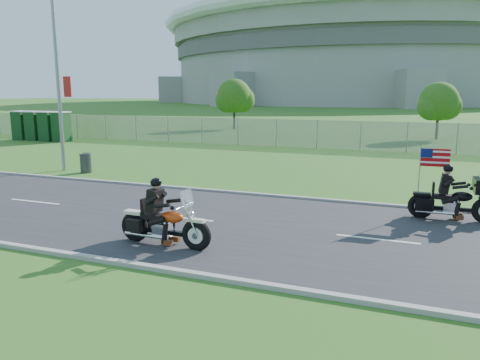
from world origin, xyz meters
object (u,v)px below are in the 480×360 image
at_px(motorcycle_follow, 453,202).
at_px(trash_can, 86,163).
at_px(porta_toilet_b, 48,127).
at_px(porta_toilet_d, 21,126).
at_px(streetlight, 60,57).
at_px(motorcycle_lead, 163,225).
at_px(porta_toilet_c, 34,126).
at_px(porta_toilet_a, 61,127).

bearing_deg(motorcycle_follow, trash_can, 167.55).
xyz_separation_m(porta_toilet_b, porta_toilet_d, (-2.80, 0.00, 0.00)).
bearing_deg(porta_toilet_d, streetlight, -37.17).
distance_m(porta_toilet_b, trash_can, 17.02).
distance_m(porta_toilet_d, trash_can, 19.23).
bearing_deg(trash_can, motorcycle_lead, -41.81).
relative_size(porta_toilet_b, porta_toilet_d, 1.00).
bearing_deg(porta_toilet_b, motorcycle_follow, -25.67).
xyz_separation_m(porta_toilet_b, porta_toilet_c, (-1.40, 0.00, 0.00)).
bearing_deg(porta_toilet_c, trash_can, -37.91).
height_order(porta_toilet_b, motorcycle_follow, porta_toilet_b).
bearing_deg(porta_toilet_b, porta_toilet_c, 180.00).
bearing_deg(streetlight, porta_toilet_d, 142.83).
bearing_deg(porta_toilet_a, trash_can, -44.09).
height_order(streetlight, trash_can, streetlight).
xyz_separation_m(porta_toilet_b, motorcycle_follow, (29.36, -14.11, -0.54)).
height_order(porta_toilet_b, porta_toilet_c, same).
xyz_separation_m(motorcycle_lead, motorcycle_follow, (7.13, 5.37, 0.03)).
xyz_separation_m(porta_toilet_b, trash_can, (12.88, -11.12, -0.68)).
xyz_separation_m(streetlight, motorcycle_follow, (17.94, -3.33, -5.03)).
relative_size(motorcycle_lead, motorcycle_follow, 1.02).
bearing_deg(porta_toilet_a, porta_toilet_d, 180.00).
distance_m(porta_toilet_c, trash_can, 18.11).
relative_size(porta_toilet_c, porta_toilet_d, 1.00).
distance_m(porta_toilet_c, motorcycle_follow, 33.85).
bearing_deg(porta_toilet_b, trash_can, -40.81).
xyz_separation_m(streetlight, porta_toilet_a, (-10.02, 10.78, -4.49)).
bearing_deg(motorcycle_follow, porta_toilet_b, 152.18).
xyz_separation_m(porta_toilet_b, motorcycle_lead, (22.23, -19.48, -0.58)).
xyz_separation_m(porta_toilet_a, porta_toilet_c, (-2.80, 0.00, 0.00)).
bearing_deg(porta_toilet_d, porta_toilet_b, 0.00).
relative_size(porta_toilet_a, trash_can, 2.46).
bearing_deg(porta_toilet_a, streetlight, -47.09).
bearing_deg(porta_toilet_d, porta_toilet_a, 0.00).
relative_size(porta_toilet_a, motorcycle_follow, 0.87).
distance_m(streetlight, porta_toilet_c, 17.34).
relative_size(porta_toilet_d, motorcycle_follow, 0.87).
bearing_deg(porta_toilet_a, motorcycle_follow, -26.78).
xyz_separation_m(porta_toilet_d, motorcycle_lead, (25.03, -19.48, -0.58)).
relative_size(streetlight, porta_toilet_b, 4.35).
bearing_deg(porta_toilet_b, porta_toilet_d, 180.00).
xyz_separation_m(porta_toilet_a, trash_can, (11.48, -11.12, -0.68)).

